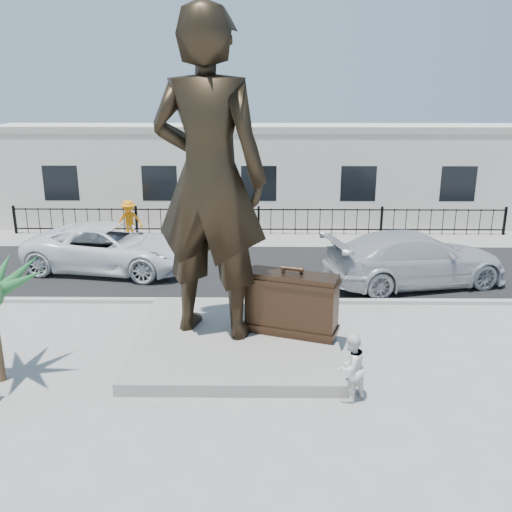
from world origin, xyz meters
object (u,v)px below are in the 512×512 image
Objects in this scene: suitcase at (292,304)px; tourist at (351,367)px; statue at (209,179)px; car_white at (110,248)px.

tourist is (1.13, -2.77, -0.35)m from suitcase.
suitcase is (2.08, -0.17, -3.22)m from statue.
suitcase is at bearing -123.88° from car_white.
statue is 3.46× the size of suitcase.
car_white is (-6.29, 6.05, -0.27)m from suitcase.
suitcase reaches higher than car_white.
tourist is at bearing 154.65° from statue.
suitcase is 1.51× the size of tourist.
car_white reaches higher than tourist.
statue is at bearing -165.77° from suitcase.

